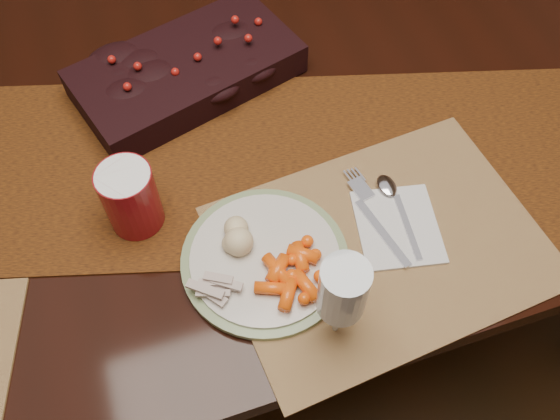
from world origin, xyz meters
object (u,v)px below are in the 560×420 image
object	(u,v)px
centerpiece	(186,67)
placemat_main	(382,245)
mashed_potatoes	(242,229)
wine_glass	(340,304)
baby_carrots	(288,277)
red_cup	(131,198)
napkin	(397,227)
dining_table	(239,222)
turkey_shreds	(216,288)
dinner_plate	(265,259)

from	to	relation	value
centerpiece	placemat_main	world-z (taller)	centerpiece
mashed_potatoes	wine_glass	bearing A→B (deg)	-64.69
baby_carrots	mashed_potatoes	xyz separation A→B (m)	(-0.04, 0.09, 0.01)
mashed_potatoes	red_cup	bearing A→B (deg)	147.52
napkin	dining_table	bearing A→B (deg)	130.56
turkey_shreds	red_cup	size ratio (longest dim) A/B	0.58
placemat_main	turkey_shreds	world-z (taller)	turkey_shreds
baby_carrots	red_cup	bearing A→B (deg)	135.63
centerpiece	dining_table	bearing A→B (deg)	-57.06
mashed_potatoes	napkin	xyz separation A→B (m)	(0.22, -0.05, -0.03)
wine_glass	baby_carrots	bearing A→B (deg)	116.04
turkey_shreds	red_cup	bearing A→B (deg)	117.06
mashed_potatoes	placemat_main	bearing A→B (deg)	-19.50
placemat_main	napkin	world-z (taller)	napkin
centerpiece	napkin	xyz separation A→B (m)	(0.22, -0.39, -0.03)
dinner_plate	red_cup	size ratio (longest dim) A/B	2.19
turkey_shreds	mashed_potatoes	bearing A→B (deg)	50.32
dinner_plate	centerpiece	bearing A→B (deg)	93.06
placemat_main	baby_carrots	world-z (taller)	baby_carrots
mashed_potatoes	turkey_shreds	distance (m)	0.09
napkin	wine_glass	xyz separation A→B (m)	(-0.14, -0.12, 0.08)
centerpiece	mashed_potatoes	world-z (taller)	centerpiece
mashed_potatoes	red_cup	size ratio (longest dim) A/B	0.74
red_cup	wine_glass	size ratio (longest dim) A/B	0.65
dining_table	baby_carrots	xyz separation A→B (m)	(-0.01, -0.35, 0.40)
napkin	wine_glass	bearing A→B (deg)	-129.45
baby_carrots	napkin	world-z (taller)	baby_carrots
centerpiece	mashed_potatoes	bearing A→B (deg)	-89.96
dining_table	turkey_shreds	distance (m)	0.53
dining_table	placemat_main	world-z (taller)	placemat_main
dinner_plate	turkey_shreds	bearing A→B (deg)	-159.28
centerpiece	baby_carrots	bearing A→B (deg)	-84.69
baby_carrots	mashed_potatoes	bearing A→B (deg)	114.61
centerpiece	turkey_shreds	distance (m)	0.41
wine_glass	placemat_main	bearing A→B (deg)	41.59
dinner_plate	baby_carrots	bearing A→B (deg)	-67.10
wine_glass	dining_table	bearing A→B (deg)	94.27
dining_table	wine_glass	world-z (taller)	wine_glass
dining_table	centerpiece	bearing A→B (deg)	122.94
centerpiece	turkey_shreds	world-z (taller)	centerpiece
placemat_main	baby_carrots	size ratio (longest dim) A/B	4.64
dining_table	centerpiece	distance (m)	0.42
placemat_main	turkey_shreds	distance (m)	0.25
baby_carrots	turkey_shreds	world-z (taller)	baby_carrots
dinner_plate	turkey_shreds	size ratio (longest dim) A/B	3.75
mashed_potatoes	red_cup	world-z (taller)	red_cup
dining_table	wine_glass	xyz separation A→B (m)	(0.03, -0.43, 0.46)
red_cup	placemat_main	bearing A→B (deg)	-25.32
baby_carrots	wine_glass	bearing A→B (deg)	-63.96
napkin	turkey_shreds	bearing A→B (deg)	-164.38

